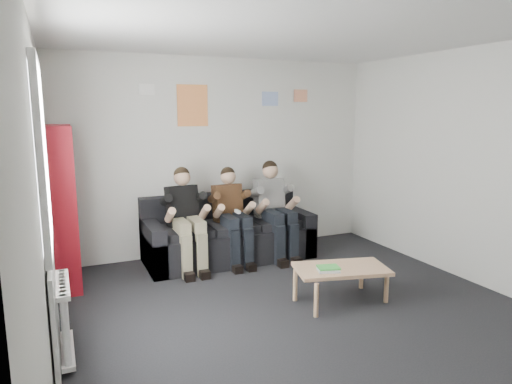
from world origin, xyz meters
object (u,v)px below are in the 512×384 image
Objects in this scene: sofa at (228,236)px; person_right at (275,210)px; bookshelf at (64,207)px; coffee_table at (341,271)px; person_middle at (233,216)px; person_left at (187,219)px.

person_right is (0.62, -0.20, 0.35)m from sofa.
person_right reaches higher than sofa.
bookshelf is 3.14m from coffee_table.
person_middle is at bearing 0.38° from bookshelf.
sofa is at bearing 5.97° from bookshelf.
sofa is at bearing 107.62° from coffee_table.
coffee_table is 1.76m from person_middle.
bookshelf reaches higher than person_middle.
person_left is at bearing 126.31° from coffee_table.
bookshelf reaches higher than person_left.
bookshelf reaches higher than coffee_table.
person_left is 0.62m from person_middle.
person_left is at bearing -162.15° from sofa.
person_middle is at bearing -90.00° from sofa.
sofa is 2.35× the size of coffee_table.
sofa is 1.72× the size of person_left.
person_left is 1.03× the size of person_middle.
person_left is (-0.62, -0.20, 0.34)m from sofa.
sofa is at bearing 164.28° from person_right.
person_right is at bearing 88.71° from coffee_table.
person_left is (-1.20, 1.63, 0.31)m from coffee_table.
person_right is (2.64, -0.04, -0.26)m from bookshelf.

